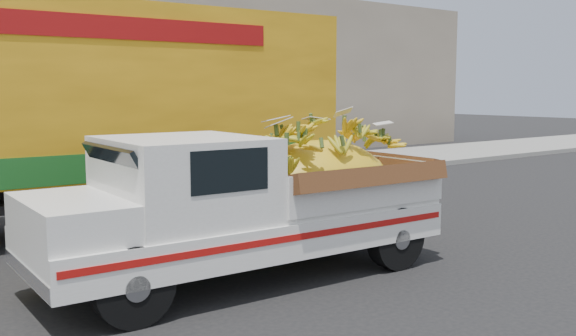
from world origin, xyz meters
TOP-DOWN VIEW (x-y plane):
  - ground at (0.00, 0.00)m, footprint 100.00×100.00m
  - curb at (0.00, 6.85)m, footprint 60.00×0.25m
  - building_right at (14.00, 15.85)m, footprint 14.00×6.00m
  - pickup_truck at (1.38, 0.25)m, footprint 5.33×2.09m

SIDE VIEW (x-z plane):
  - ground at x=0.00m, z-range 0.00..0.00m
  - curb at x=0.00m, z-range 0.00..0.15m
  - pickup_truck at x=1.38m, z-range 0.07..1.92m
  - building_right at x=14.00m, z-range 0.00..6.00m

